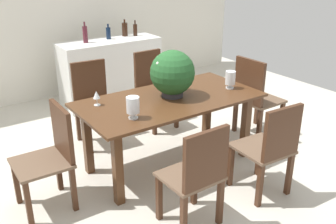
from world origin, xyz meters
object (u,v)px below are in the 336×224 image
Objects in this scene: chair_head_end at (52,152)px; flower_centerpiece at (172,73)px; dining_table at (170,109)px; chair_far_left at (93,99)px; crystal_vase_center_near at (230,78)px; wine_bottle_green at (85,34)px; crystal_vase_left at (133,106)px; chair_near_right at (270,146)px; chair_foot_end at (254,94)px; wine_bottle_dark at (125,29)px; kitchen_counter at (111,71)px; chair_near_left at (197,173)px; wine_glass at (96,95)px; wine_bottle_amber at (108,33)px; wine_bottle_tall at (135,30)px; chair_far_right at (152,86)px.

flower_centerpiece is (1.29, 0.04, 0.47)m from chair_head_end.
chair_far_left is at bearing 112.56° from dining_table.
crystal_vase_center_near is 0.66× the size of wine_bottle_green.
dining_table is 0.75m from crystal_vase_center_near.
crystal_vase_left is at bearing -157.42° from dining_table.
chair_foot_end is at bearing -126.47° from chair_near_right.
wine_bottle_dark is at bearing -91.79° from chair_near_right.
chair_near_left is at bearing -104.33° from kitchen_counter.
chair_near_right is at bearing -71.02° from flower_centerpiece.
wine_bottle_amber reaches higher than wine_glass.
wine_bottle_dark is 0.16m from wine_bottle_tall.
crystal_vase_center_near is 1.34× the size of wine_glass.
crystal_vase_left is 1.05× the size of crystal_vase_center_near.
chair_foot_end reaches higher than chair_far_right.
kitchen_counter is at bearing -171.95° from wine_bottle_tall.
chair_far_right is 1.92m from chair_head_end.
crystal_vase_left is 2.49m from kitchen_counter.
wine_glass is (-1.39, 0.36, -0.01)m from crystal_vase_center_near.
kitchen_counter is 0.68m from wine_bottle_green.
dining_table is 1.89× the size of chair_foot_end.
crystal_vase_center_near reaches higher than chair_near_right.
chair_far_right reaches higher than chair_head_end.
chair_near_right is 0.98m from crystal_vase_center_near.
wine_bottle_tall is at bearing -112.81° from chair_near_left.
wine_bottle_tall reaches higher than chair_foot_end.
chair_near_left is at bearing 2.69° from chair_near_right.
wine_bottle_green is at bearing -79.39° from chair_near_right.
wine_bottle_tall is (2.07, 2.12, 0.51)m from chair_head_end.
wine_glass is at bearing 164.66° from flower_centerpiece.
chair_far_left is 1.49m from wine_bottle_amber.
wine_bottle_dark is (0.28, 1.21, 0.51)m from chair_far_right.
kitchen_counter is at bearing 142.87° from chair_head_end.
wine_bottle_green reaches higher than wine_glass.
chair_near_right is (1.65, -0.98, -0.00)m from chair_head_end.
crystal_vase_center_near is 2.28m from wine_bottle_amber.
chair_foot_end is 1.28m from chair_near_right.
crystal_vase_left is 2.40m from wine_bottle_green.
dining_table is 1.94× the size of chair_far_left.
chair_head_end reaches higher than chair_near_right.
chair_far_left is at bearing -132.33° from wine_bottle_dark.
wine_bottle_tall is (1.24, 1.14, 0.49)m from chair_far_left.
wine_bottle_amber is 0.94× the size of wine_bottle_tall.
chair_far_left is 1.30m from wine_bottle_green.
wine_bottle_green is at bearing -178.24° from wine_bottle_tall.
kitchen_counter is at bearing 80.08° from dining_table.
chair_near_right is 0.62× the size of kitchen_counter.
wine_bottle_dark reaches higher than chair_far_left.
kitchen_counter is at bearing 99.11° from crystal_vase_center_near.
crystal_vase_left is 2.55m from wine_bottle_amber.
wine_bottle_amber is (1.63, 2.14, 0.50)m from chair_head_end.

